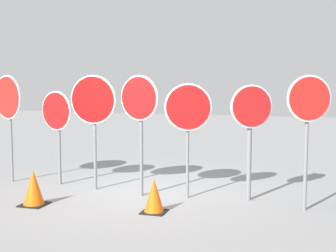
{
  "coord_description": "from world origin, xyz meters",
  "views": [
    {
      "loc": [
        3.06,
        -8.38,
        2.2
      ],
      "look_at": [
        0.47,
        0.0,
        1.32
      ],
      "focal_mm": 50.0,
      "sensor_mm": 36.0,
      "label": 1
    }
  ],
  "objects_px": {
    "traffic_cone_1": "(34,188)",
    "traffic_cone_0": "(154,196)",
    "stop_sign_3": "(139,108)",
    "stop_sign_5": "(251,120)",
    "stop_sign_4": "(188,113)",
    "stop_sign_2": "(93,106)",
    "stop_sign_1": "(57,117)",
    "stop_sign_6": "(308,110)",
    "stop_sign_0": "(8,102)"
  },
  "relations": [
    {
      "from": "traffic_cone_0",
      "to": "stop_sign_4",
      "type": "bearing_deg",
      "value": 74.34
    },
    {
      "from": "stop_sign_6",
      "to": "traffic_cone_0",
      "type": "bearing_deg",
      "value": 172.23
    },
    {
      "from": "stop_sign_4",
      "to": "stop_sign_2",
      "type": "bearing_deg",
      "value": 156.71
    },
    {
      "from": "stop_sign_4",
      "to": "stop_sign_6",
      "type": "distance_m",
      "value": 2.12
    },
    {
      "from": "stop_sign_1",
      "to": "stop_sign_2",
      "type": "distance_m",
      "value": 0.99
    },
    {
      "from": "stop_sign_2",
      "to": "traffic_cone_0",
      "type": "distance_m",
      "value": 2.46
    },
    {
      "from": "stop_sign_4",
      "to": "traffic_cone_1",
      "type": "height_order",
      "value": "stop_sign_4"
    },
    {
      "from": "stop_sign_0",
      "to": "stop_sign_3",
      "type": "bearing_deg",
      "value": 16.52
    },
    {
      "from": "traffic_cone_1",
      "to": "stop_sign_1",
      "type": "bearing_deg",
      "value": 105.41
    },
    {
      "from": "stop_sign_1",
      "to": "stop_sign_4",
      "type": "bearing_deg",
      "value": 10.3
    },
    {
      "from": "stop_sign_0",
      "to": "stop_sign_1",
      "type": "bearing_deg",
      "value": 26.52
    },
    {
      "from": "stop_sign_2",
      "to": "stop_sign_3",
      "type": "relative_size",
      "value": 1.0
    },
    {
      "from": "stop_sign_2",
      "to": "stop_sign_5",
      "type": "xyz_separation_m",
      "value": [
        3.07,
        0.08,
        -0.21
      ]
    },
    {
      "from": "stop_sign_0",
      "to": "stop_sign_2",
      "type": "distance_m",
      "value": 2.05
    },
    {
      "from": "stop_sign_1",
      "to": "stop_sign_3",
      "type": "distance_m",
      "value": 2.04
    },
    {
      "from": "stop_sign_1",
      "to": "stop_sign_6",
      "type": "bearing_deg",
      "value": 10.2
    },
    {
      "from": "stop_sign_0",
      "to": "traffic_cone_0",
      "type": "xyz_separation_m",
      "value": [
        3.71,
        -1.28,
        -1.44
      ]
    },
    {
      "from": "stop_sign_3",
      "to": "stop_sign_5",
      "type": "bearing_deg",
      "value": 24.06
    },
    {
      "from": "stop_sign_3",
      "to": "stop_sign_5",
      "type": "xyz_separation_m",
      "value": [
        2.02,
        0.28,
        -0.2
      ]
    },
    {
      "from": "stop_sign_2",
      "to": "stop_sign_4",
      "type": "xyz_separation_m",
      "value": [
        1.95,
        -0.1,
        -0.1
      ]
    },
    {
      "from": "stop_sign_1",
      "to": "stop_sign_5",
      "type": "bearing_deg",
      "value": 14.47
    },
    {
      "from": "stop_sign_5",
      "to": "stop_sign_2",
      "type": "bearing_deg",
      "value": 152.28
    },
    {
      "from": "stop_sign_4",
      "to": "traffic_cone_1",
      "type": "distance_m",
      "value": 3.04
    },
    {
      "from": "stop_sign_0",
      "to": "stop_sign_5",
      "type": "bearing_deg",
      "value": 22.01
    },
    {
      "from": "stop_sign_0",
      "to": "stop_sign_5",
      "type": "height_order",
      "value": "stop_sign_0"
    },
    {
      "from": "stop_sign_2",
      "to": "stop_sign_0",
      "type": "bearing_deg",
      "value": 176.93
    },
    {
      "from": "stop_sign_0",
      "to": "stop_sign_2",
      "type": "bearing_deg",
      "value": 19.19
    },
    {
      "from": "stop_sign_1",
      "to": "traffic_cone_1",
      "type": "xyz_separation_m",
      "value": [
        0.43,
        -1.55,
        -1.1
      ]
    },
    {
      "from": "stop_sign_4",
      "to": "traffic_cone_0",
      "type": "distance_m",
      "value": 1.7
    },
    {
      "from": "stop_sign_1",
      "to": "traffic_cone_0",
      "type": "relative_size",
      "value": 3.43
    },
    {
      "from": "stop_sign_3",
      "to": "traffic_cone_0",
      "type": "height_order",
      "value": "stop_sign_3"
    },
    {
      "from": "stop_sign_3",
      "to": "stop_sign_4",
      "type": "height_order",
      "value": "stop_sign_3"
    },
    {
      "from": "stop_sign_2",
      "to": "stop_sign_5",
      "type": "height_order",
      "value": "stop_sign_2"
    },
    {
      "from": "stop_sign_2",
      "to": "traffic_cone_1",
      "type": "distance_m",
      "value": 2.0
    },
    {
      "from": "traffic_cone_0",
      "to": "traffic_cone_1",
      "type": "xyz_separation_m",
      "value": [
        -2.16,
        -0.2,
        0.03
      ]
    },
    {
      "from": "stop_sign_2",
      "to": "traffic_cone_0",
      "type": "bearing_deg",
      "value": -34.78
    },
    {
      "from": "stop_sign_4",
      "to": "stop_sign_0",
      "type": "bearing_deg",
      "value": 156.54
    },
    {
      "from": "stop_sign_1",
      "to": "stop_sign_6",
      "type": "xyz_separation_m",
      "value": [
        4.99,
        -0.52,
        0.28
      ]
    },
    {
      "from": "stop_sign_1",
      "to": "stop_sign_4",
      "type": "relative_size",
      "value": 0.92
    },
    {
      "from": "stop_sign_6",
      "to": "traffic_cone_0",
      "type": "xyz_separation_m",
      "value": [
        -2.4,
        -0.83,
        -1.41
      ]
    },
    {
      "from": "stop_sign_6",
      "to": "traffic_cone_0",
      "type": "height_order",
      "value": "stop_sign_6"
    },
    {
      "from": "stop_sign_1",
      "to": "stop_sign_4",
      "type": "height_order",
      "value": "stop_sign_4"
    },
    {
      "from": "stop_sign_3",
      "to": "stop_sign_6",
      "type": "xyz_separation_m",
      "value": [
        3.01,
        -0.12,
        0.02
      ]
    },
    {
      "from": "stop_sign_0",
      "to": "traffic_cone_1",
      "type": "relative_size",
      "value": 3.63
    },
    {
      "from": "traffic_cone_1",
      "to": "traffic_cone_0",
      "type": "bearing_deg",
      "value": 5.27
    },
    {
      "from": "stop_sign_1",
      "to": "stop_sign_2",
      "type": "xyz_separation_m",
      "value": [
        0.93,
        -0.2,
        0.27
      ]
    },
    {
      "from": "stop_sign_0",
      "to": "stop_sign_4",
      "type": "distance_m",
      "value": 4.01
    },
    {
      "from": "stop_sign_5",
      "to": "traffic_cone_1",
      "type": "xyz_separation_m",
      "value": [
        -3.57,
        -1.44,
        -1.16
      ]
    },
    {
      "from": "stop_sign_1",
      "to": "stop_sign_5",
      "type": "height_order",
      "value": "stop_sign_5"
    },
    {
      "from": "stop_sign_2",
      "to": "traffic_cone_0",
      "type": "xyz_separation_m",
      "value": [
        1.66,
        -1.16,
        -1.4
      ]
    }
  ]
}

